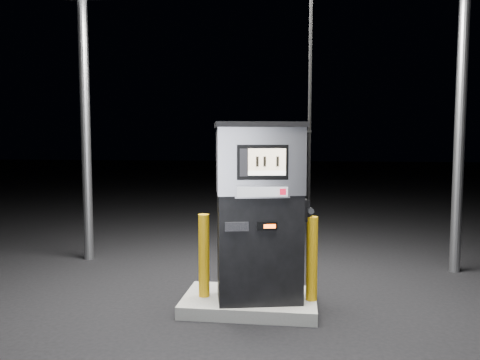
# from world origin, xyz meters

# --- Properties ---
(ground) EXTENTS (80.00, 80.00, 0.00)m
(ground) POSITION_xyz_m (0.00, 0.00, 0.00)
(ground) COLOR black
(ground) RESTS_ON ground
(pump_island) EXTENTS (1.60, 1.00, 0.15)m
(pump_island) POSITION_xyz_m (0.00, 0.00, 0.07)
(pump_island) COLOR slate
(pump_island) RESTS_ON ground
(fuel_dispenser) EXTENTS (1.21, 0.82, 4.34)m
(fuel_dispenser) POSITION_xyz_m (0.13, -0.10, 1.23)
(fuel_dispenser) COLOR black
(fuel_dispenser) RESTS_ON pump_island
(bollard_left) EXTENTS (0.18, 0.18, 1.01)m
(bollard_left) POSITION_xyz_m (-0.55, -0.07, 0.65)
(bollard_left) COLOR #D59B0B
(bollard_left) RESTS_ON pump_island
(bollard_right) EXTENTS (0.17, 0.17, 1.00)m
(bollard_right) POSITION_xyz_m (0.74, -0.04, 0.65)
(bollard_right) COLOR #D59B0B
(bollard_right) RESTS_ON pump_island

